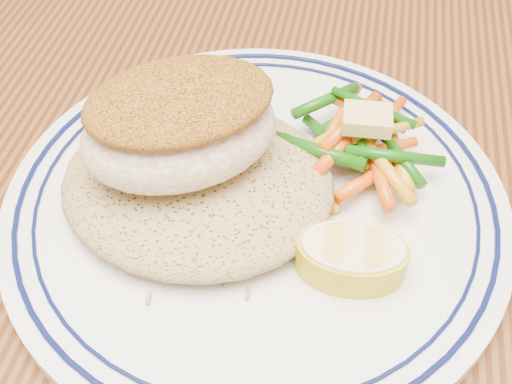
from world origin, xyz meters
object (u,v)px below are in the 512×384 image
object	(u,v)px
dining_table	(283,253)
rice_pilaf	(197,179)
vegetable_pile	(360,142)
lemon_wedge	(352,256)
fish_fillet	(180,124)
plate	(256,204)

from	to	relation	value
dining_table	rice_pilaf	xyz separation A→B (m)	(-0.04, -0.05, 0.13)
rice_pilaf	dining_table	bearing A→B (deg)	49.35
vegetable_pile	dining_table	bearing A→B (deg)	173.65
rice_pilaf	lemon_wedge	world-z (taller)	rice_pilaf
vegetable_pile	fish_fillet	bearing A→B (deg)	-156.03
plate	lemon_wedge	bearing A→B (deg)	-35.48
dining_table	rice_pilaf	world-z (taller)	rice_pilaf
dining_table	vegetable_pile	xyz separation A→B (m)	(0.04, -0.00, 0.13)
plate	vegetable_pile	distance (m)	0.07
lemon_wedge	dining_table	bearing A→B (deg)	117.34
vegetable_pile	lemon_wedge	world-z (taller)	vegetable_pile
vegetable_pile	lemon_wedge	distance (m)	0.08
dining_table	lemon_wedge	distance (m)	0.16
dining_table	lemon_wedge	bearing A→B (deg)	-62.66
plate	rice_pilaf	world-z (taller)	rice_pilaf
dining_table	fish_fillet	bearing A→B (deg)	-138.01
dining_table	lemon_wedge	world-z (taller)	lemon_wedge
rice_pilaf	fish_fillet	distance (m)	0.04
dining_table	plate	distance (m)	0.12
dining_table	plate	bearing A→B (deg)	-104.21
vegetable_pile	plate	bearing A→B (deg)	-142.54
dining_table	lemon_wedge	xyz separation A→B (m)	(0.05, -0.09, 0.12)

